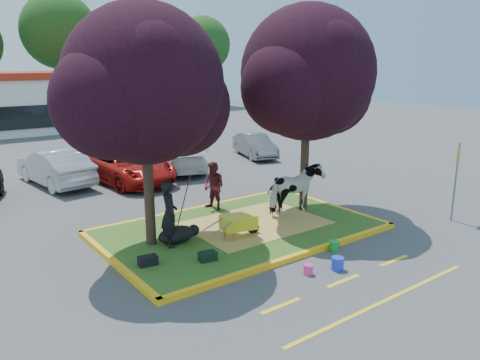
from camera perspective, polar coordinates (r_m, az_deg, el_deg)
ground at (r=14.61m, az=-0.04°, el=-6.32°), size 90.00×90.00×0.00m
median_island at (r=14.58m, az=-0.04°, el=-6.04°), size 8.00×5.00×0.15m
curb_near at (r=12.75m, az=6.96°, el=-9.22°), size 8.30×0.16×0.15m
curb_far at (r=16.61m, az=-5.35°, el=-3.55°), size 8.30×0.16×0.15m
curb_left at (r=12.76m, az=-15.15°, el=-9.60°), size 0.16×5.30×0.15m
curb_right at (r=17.19m, az=10.97°, el=-3.14°), size 0.16×5.30×0.15m
straw_bedding at (r=14.90m, az=1.82°, el=-5.28°), size 4.20×3.00×0.01m
tree_purple_left at (r=12.60m, az=-11.50°, el=10.47°), size 5.06×4.20×6.51m
tree_purple_right at (r=15.74m, az=8.33°, el=12.01°), size 5.30×4.40×6.82m
fire_lane_stripe_a at (r=10.49m, az=5.00°, el=-15.04°), size 1.10×0.12×0.01m
fire_lane_stripe_b at (r=11.77m, az=12.49°, el=-11.91°), size 1.10×0.12×0.01m
fire_lane_stripe_c at (r=13.23m, az=18.29°, el=-9.30°), size 1.10×0.12×0.01m
fire_lane_long at (r=11.12m, az=17.27°, el=-13.87°), size 6.00×0.10×0.01m
retail_building at (r=40.38m, az=-22.19°, el=9.06°), size 20.40×8.40×4.40m
treeline at (r=49.57m, az=-26.66°, el=15.75°), size 46.58×7.80×14.63m
cow at (r=15.70m, az=6.83°, el=-1.17°), size 1.99×0.92×1.67m
calf at (r=13.39m, az=-7.75°, el=-6.62°), size 1.20×0.81×0.48m
handler at (r=12.98m, az=-8.61°, el=-4.05°), size 0.62×0.78×1.88m
visitor_a at (r=16.10m, az=-3.21°, el=-0.73°), size 0.81×0.94×1.66m
visitor_b at (r=15.85m, az=4.48°, el=-1.81°), size 0.48×0.77×1.22m
wheelbarrow at (r=13.58m, az=-0.15°, el=-5.18°), size 1.79×0.80×0.67m
gear_bag_dark at (r=12.14m, az=-11.18°, el=-9.62°), size 0.51×0.33×0.24m
gear_bag_green at (r=12.20m, az=-3.96°, el=-9.25°), size 0.49×0.35×0.24m
sign_post at (r=16.72m, az=24.89°, el=0.81°), size 0.36×0.14×2.62m
bucket_green at (r=13.39m, az=11.43°, el=-7.90°), size 0.36×0.36×0.29m
bucket_pink at (r=11.90m, az=8.31°, el=-10.76°), size 0.31×0.31×0.26m
bucket_blue at (r=12.25m, az=11.81°, el=-9.94°), size 0.40×0.40×0.34m
car_silver at (r=21.43m, az=-21.61°, el=1.47°), size 2.22×4.85×1.54m
car_red at (r=21.01m, az=-13.82°, el=1.77°), size 3.14×5.68×1.50m
car_white at (r=22.95m, az=-7.32°, el=3.02°), size 3.58×5.37×1.44m
car_grey at (r=25.98m, az=1.82°, el=4.23°), size 2.41×4.09×1.27m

